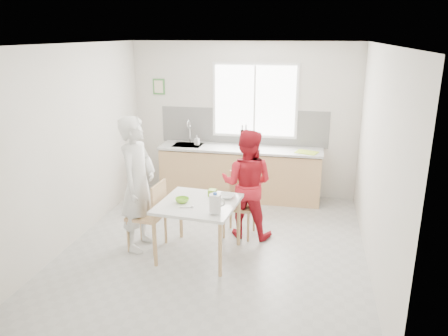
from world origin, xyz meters
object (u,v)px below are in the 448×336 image
object	(u,v)px
dining_table	(198,208)
bowl_green	(182,200)
wine_bottle_b	(242,138)
chair_far	(241,201)
wine_bottle_a	(246,138)
milk_jug	(215,203)
chair_left	(151,213)
bowl_white	(226,196)
person_white	(138,184)
person_red	(247,184)

from	to	relation	value
dining_table	bowl_green	bearing A→B (deg)	-171.14
wine_bottle_b	bowl_green	bearing A→B (deg)	-99.29
bowl_green	wine_bottle_b	world-z (taller)	wine_bottle_b
chair_far	wine_bottle_b	xyz separation A→B (m)	(-0.24, 1.54, 0.57)
bowl_green	wine_bottle_a	world-z (taller)	wine_bottle_a
dining_table	milk_jug	bearing A→B (deg)	-45.99
dining_table	chair_left	size ratio (longest dim) A/B	1.11
milk_jug	wine_bottle_b	world-z (taller)	wine_bottle_b
bowl_green	bowl_white	size ratio (longest dim) A/B	0.84
chair_left	wine_bottle_a	world-z (taller)	wine_bottle_a
bowl_white	wine_bottle_a	world-z (taller)	wine_bottle_a
chair_far	person_white	bearing A→B (deg)	-145.65
chair_left	wine_bottle_a	distance (m)	2.46
person_white	milk_jug	world-z (taller)	person_white
person_red	chair_left	bearing A→B (deg)	34.44
chair_left	bowl_white	world-z (taller)	chair_left
chair_left	milk_jug	size ratio (longest dim) A/B	3.78
wine_bottle_a	chair_far	bearing A→B (deg)	-83.67
person_red	wine_bottle_a	bearing A→B (deg)	-75.14
chair_left	bowl_white	xyz separation A→B (m)	(1.00, 0.16, 0.25)
person_white	person_red	xyz separation A→B (m)	(1.36, 0.65, -0.13)
chair_far	bowl_green	distance (m)	1.06
chair_left	chair_far	xyz separation A→B (m)	(1.10, 0.72, -0.02)
bowl_white	wine_bottle_a	size ratio (longest dim) A/B	0.67
bowl_white	milk_jug	distance (m)	0.54
chair_far	bowl_green	xyz separation A→B (m)	(-0.63, -0.82, 0.27)
person_red	bowl_white	world-z (taller)	person_red
bowl_green	chair_left	bearing A→B (deg)	168.85
dining_table	chair_left	xyz separation A→B (m)	(-0.68, 0.06, -0.15)
chair_left	bowl_green	world-z (taller)	chair_left
person_red	wine_bottle_a	world-z (taller)	person_red
milk_jug	wine_bottle_a	distance (m)	2.58
bowl_white	chair_far	bearing A→B (deg)	79.80
wine_bottle_b	bowl_white	bearing A→B (deg)	-86.22
wine_bottle_b	person_white	bearing A→B (deg)	-114.52
bowl_white	milk_jug	size ratio (longest dim) A/B	0.85
dining_table	bowl_green	size ratio (longest dim) A/B	5.89
dining_table	person_white	distance (m)	0.88
chair_left	chair_far	bearing A→B (deg)	128.54
chair_far	milk_jug	xyz separation A→B (m)	(-0.13, -1.09, 0.38)
dining_table	person_red	world-z (taller)	person_red
bowl_green	bowl_white	world-z (taller)	bowl_green
wine_bottle_a	wine_bottle_b	distance (m)	0.10
dining_table	person_white	world-z (taller)	person_white
person_white	bowl_green	bearing A→B (deg)	-94.41
chair_far	wine_bottle_b	size ratio (longest dim) A/B	3.03
dining_table	bowl_green	world-z (taller)	bowl_green
bowl_white	chair_left	bearing A→B (deg)	-170.84
person_white	milk_jug	xyz separation A→B (m)	(1.14, -0.38, -0.03)
wine_bottle_a	wine_bottle_b	xyz separation A→B (m)	(-0.08, 0.06, -0.01)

